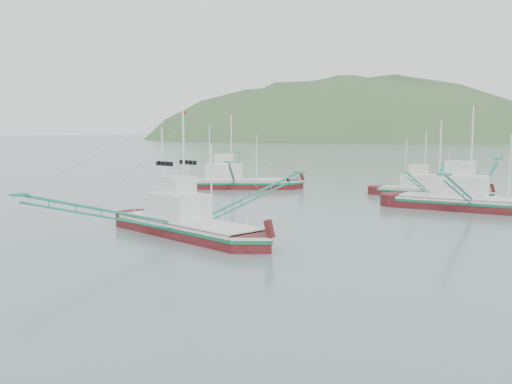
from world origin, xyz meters
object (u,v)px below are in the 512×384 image
Objects in this scene: main_boat at (187,213)px; bg_boat_right at (473,194)px; bg_boat_far at (427,185)px; bg_boat_left at (234,172)px.

main_boat is 31.55m from bg_boat_right.
bg_boat_right reaches higher than main_boat.
bg_boat_right is at bearing -56.55° from bg_boat_far.
bg_boat_left is 26.43m from bg_boat_far.
bg_boat_right is 33.82m from bg_boat_left.
bg_boat_left is 1.13× the size of bg_boat_far.
bg_boat_right is at bearing 72.38° from main_boat.
bg_boat_left reaches higher than main_boat.
bg_boat_right is 12.48m from bg_boat_far.
main_boat is 0.91× the size of bg_boat_right.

